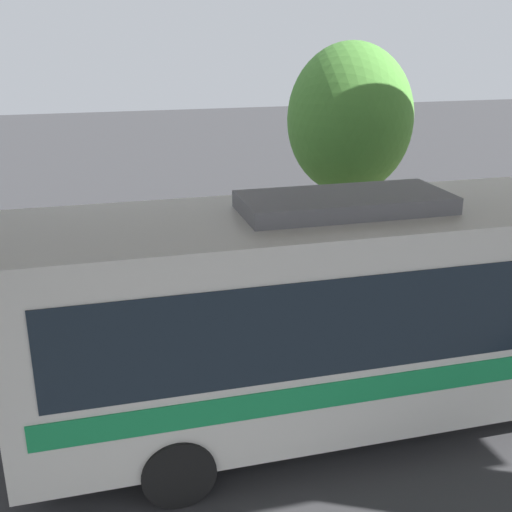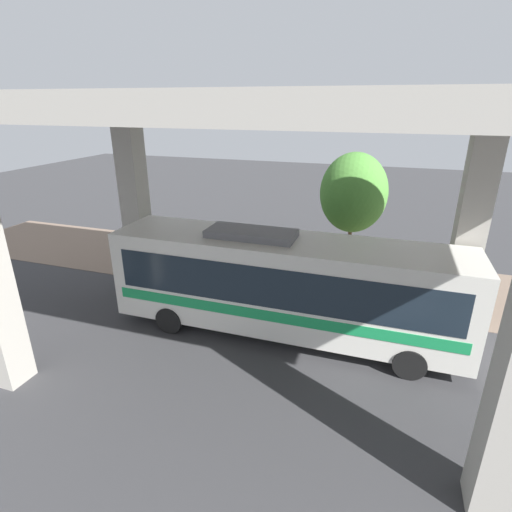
{
  "view_description": "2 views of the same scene",
  "coord_description": "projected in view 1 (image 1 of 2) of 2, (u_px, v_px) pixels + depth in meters",
  "views": [
    {
      "loc": [
        10.73,
        -4.07,
        6.06
      ],
      "look_at": [
        0.67,
        -1.37,
        2.33
      ],
      "focal_mm": 45.0,
      "sensor_mm": 36.0,
      "label": 1
    },
    {
      "loc": [
        14.59,
        3.7,
        7.87
      ],
      "look_at": [
        -0.24,
        -1.25,
        1.78
      ],
      "focal_mm": 28.0,
      "sensor_mm": 36.0,
      "label": 2
    }
  ],
  "objects": [
    {
      "name": "fire_hydrant",
      "position": [
        70.0,
        345.0,
        11.87
      ],
      "size": [
        0.44,
        0.21,
        1.01
      ],
      "color": "gold",
      "rests_on": "ground"
    },
    {
      "name": "street_tree_near",
      "position": [
        350.0,
        119.0,
        15.58
      ],
      "size": [
        3.05,
        3.05,
        5.78
      ],
      "color": "brown",
      "rests_on": "ground"
    },
    {
      "name": "planter_back",
      "position": [
        45.0,
        298.0,
        13.3
      ],
      "size": [
        1.12,
        1.12,
        1.52
      ],
      "color": "#ADA89E",
      "rests_on": "ground"
    },
    {
      "name": "sidewalk_strip",
      "position": [
        272.0,
        292.0,
        15.51
      ],
      "size": [
        6.0,
        40.0,
        0.02
      ],
      "color": "#7A6656",
      "rests_on": "ground"
    },
    {
      "name": "planter_middle",
      "position": [
        165.0,
        301.0,
        13.05
      ],
      "size": [
        1.33,
        1.33,
        1.62
      ],
      "color": "#ADA89E",
      "rests_on": "ground"
    },
    {
      "name": "bus",
      "position": [
        411.0,
        298.0,
        10.05
      ],
      "size": [
        2.72,
        12.09,
        3.8
      ],
      "color": "silver",
      "rests_on": "ground"
    },
    {
      "name": "ground_plane",
      "position": [
        314.0,
        349.0,
        12.79
      ],
      "size": [
        80.0,
        80.0,
        0.0
      ],
      "primitive_type": "plane",
      "color": "#38383A",
      "rests_on": "ground"
    },
    {
      "name": "planter_front",
      "position": [
        303.0,
        296.0,
        13.35
      ],
      "size": [
        1.1,
        1.1,
        1.56
      ],
      "color": "#ADA89E",
      "rests_on": "ground"
    }
  ]
}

